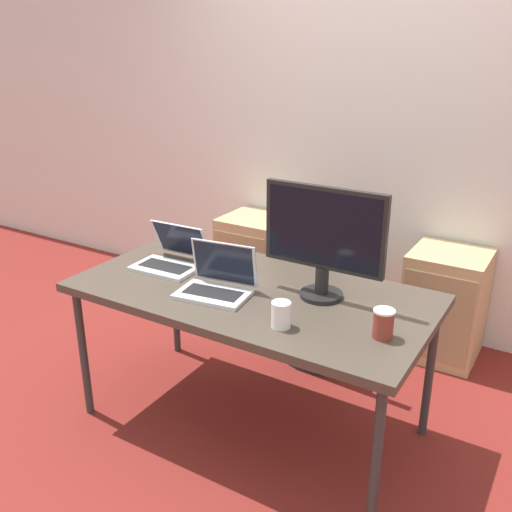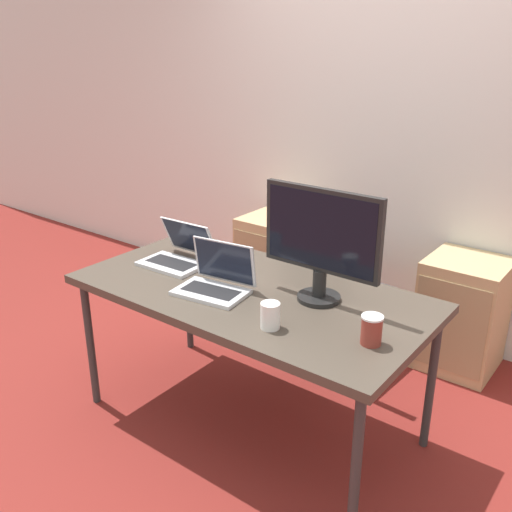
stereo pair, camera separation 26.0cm
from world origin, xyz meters
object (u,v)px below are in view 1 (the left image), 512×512
at_px(laptop_right, 217,283).
at_px(coffee_cup_white, 281,315).
at_px(cabinet_right, 445,304).
at_px(laptop_left, 171,258).
at_px(cabinet_left, 256,262).
at_px(coffee_cup_brown, 383,324).
at_px(monitor, 324,238).
at_px(office_chair, 322,300).

relative_size(laptop_right, coffee_cup_white, 3.18).
xyz_separation_m(cabinet_right, laptop_left, (-1.13, -1.14, 0.45)).
relative_size(cabinet_left, laptop_left, 2.02).
distance_m(coffee_cup_white, coffee_cup_brown, 0.40).
height_order(cabinet_left, monitor, monitor).
distance_m(office_chair, laptop_right, 0.96).
relative_size(coffee_cup_white, coffee_cup_brown, 0.92).
height_order(laptop_left, monitor, monitor).
bearing_deg(monitor, cabinet_right, 73.26).
height_order(cabinet_right, coffee_cup_white, coffee_cup_white).
bearing_deg(cabinet_right, cabinet_left, 180.00).
height_order(cabinet_left, coffee_cup_white, coffee_cup_white).
bearing_deg(laptop_left, laptop_right, -20.47).
xyz_separation_m(office_chair, coffee_cup_brown, (0.65, -0.87, 0.41)).
bearing_deg(coffee_cup_white, coffee_cup_brown, 18.81).
distance_m(laptop_left, laptop_right, 0.41).
bearing_deg(coffee_cup_brown, cabinet_right, 91.54).
distance_m(cabinet_right, monitor, 1.32).
xyz_separation_m(cabinet_right, monitor, (-0.32, -1.08, 0.68)).
distance_m(laptop_right, monitor, 0.52).
bearing_deg(laptop_left, office_chair, 54.63).
distance_m(office_chair, cabinet_left, 0.83).
bearing_deg(laptop_right, coffee_cup_brown, -0.30).
distance_m(laptop_left, monitor, 0.84).
height_order(office_chair, monitor, monitor).
height_order(laptop_left, coffee_cup_brown, laptop_left).
distance_m(office_chair, coffee_cup_white, 1.11).
xyz_separation_m(cabinet_left, laptop_left, (0.20, -1.14, 0.45)).
relative_size(cabinet_right, laptop_left, 2.02).
relative_size(office_chair, coffee_cup_brown, 8.92).
xyz_separation_m(laptop_left, monitor, (0.80, 0.07, 0.23)).
xyz_separation_m(office_chair, cabinet_left, (-0.71, 0.42, -0.05)).
bearing_deg(cabinet_left, laptop_right, -65.88).
height_order(office_chair, laptop_left, office_chair).
height_order(laptop_right, monitor, monitor).
xyz_separation_m(cabinet_left, coffee_cup_white, (0.98, -1.42, 0.46)).
distance_m(office_chair, monitor, 0.96).
xyz_separation_m(laptop_right, coffee_cup_white, (0.40, -0.13, 0.01)).
bearing_deg(office_chair, cabinet_right, 34.52).
bearing_deg(coffee_cup_white, monitor, 87.05).
relative_size(laptop_right, monitor, 0.62).
bearing_deg(office_chair, laptop_left, -125.37).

